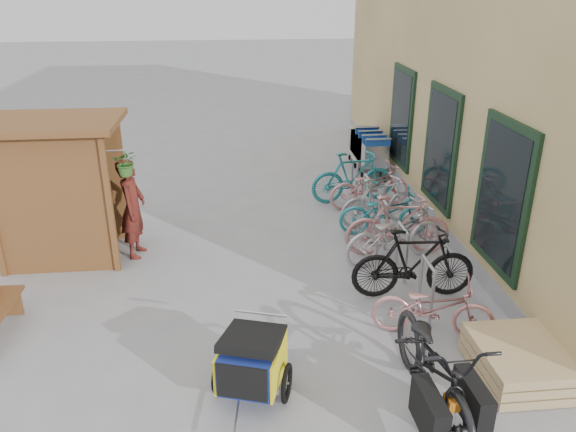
{
  "coord_description": "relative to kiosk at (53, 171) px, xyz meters",
  "views": [
    {
      "loc": [
        -0.33,
        -6.62,
        4.46
      ],
      "look_at": [
        0.5,
        1.5,
        1.0
      ],
      "focal_mm": 35.0,
      "sensor_mm": 36.0,
      "label": 1
    }
  ],
  "objects": [
    {
      "name": "kiosk",
      "position": [
        0.0,
        0.0,
        0.0
      ],
      "size": [
        2.49,
        1.65,
        2.4
      ],
      "color": "brown",
      "rests_on": "ground"
    },
    {
      "name": "bike_4",
      "position": [
        5.72,
        0.33,
        -1.11
      ],
      "size": [
        1.74,
        0.74,
        0.89
      ],
      "primitive_type": "imported",
      "rotation": [
        0.0,
        0.0,
        1.48
      ],
      "color": "teal",
      "rests_on": "ground"
    },
    {
      "name": "bike_rack",
      "position": [
        5.58,
        -0.07,
        -1.04
      ],
      "size": [
        0.05,
        5.35,
        0.86
      ],
      "color": "#A5A8AD",
      "rests_on": "ground"
    },
    {
      "name": "bike_7",
      "position": [
        5.49,
        2.07,
        -1.0
      ],
      "size": [
        1.9,
        0.77,
        1.11
      ],
      "primitive_type": "imported",
      "rotation": [
        0.0,
        0.0,
        1.71
      ],
      "color": "teal",
      "rests_on": "ground"
    },
    {
      "name": "pallet_stack",
      "position": [
        6.28,
        -3.87,
        -1.34
      ],
      "size": [
        1.0,
        1.2,
        0.4
      ],
      "color": "tan",
      "rests_on": "ground"
    },
    {
      "name": "bike_2",
      "position": [
        5.6,
        -0.75,
        -1.06
      ],
      "size": [
        2.0,
        1.21,
        0.99
      ],
      "primitive_type": "imported",
      "rotation": [
        0.0,
        0.0,
        1.89
      ],
      "color": "#B5B4B9",
      "rests_on": "ground"
    },
    {
      "name": "bike_6",
      "position": [
        5.77,
        1.69,
        -1.09
      ],
      "size": [
        1.86,
        0.92,
        0.93
      ],
      "primitive_type": "imported",
      "rotation": [
        0.0,
        0.0,
        1.74
      ],
      "color": "tan",
      "rests_on": "ground"
    },
    {
      "name": "bike_3",
      "position": [
        5.72,
        -0.52,
        -1.0
      ],
      "size": [
        1.85,
        0.59,
        1.1
      ],
      "primitive_type": "imported",
      "rotation": [
        0.0,
        0.0,
        1.53
      ],
      "color": "tan",
      "rests_on": "ground"
    },
    {
      "name": "person_kiosk",
      "position": [
        1.22,
        -0.06,
        -0.68
      ],
      "size": [
        0.49,
        0.68,
        1.73
      ],
      "primitive_type": "imported",
      "rotation": [
        0.0,
        0.0,
        1.45
      ],
      "color": "maroon",
      "rests_on": "ground"
    },
    {
      "name": "bike_0",
      "position": [
        5.52,
        -2.92,
        -1.13
      ],
      "size": [
        1.71,
        0.99,
        0.85
      ],
      "primitive_type": "imported",
      "rotation": [
        0.0,
        0.0,
        1.29
      ],
      "color": "tan",
      "rests_on": "ground"
    },
    {
      "name": "building",
      "position": [
        9.77,
        2.03,
        1.94
      ],
      "size": [
        6.07,
        13.0,
        7.0
      ],
      "color": "tan",
      "rests_on": "ground"
    },
    {
      "name": "child_trailer",
      "position": [
        3.07,
        -3.86,
        -1.07
      ],
      "size": [
        0.96,
        1.49,
        0.86
      ],
      "rotation": [
        0.0,
        0.0,
        -0.3
      ],
      "color": "navy",
      "rests_on": "ground"
    },
    {
      "name": "bike_1",
      "position": [
        5.56,
        -1.92,
        -1.0
      ],
      "size": [
        1.88,
        0.61,
        1.11
      ],
      "primitive_type": "imported",
      "rotation": [
        0.0,
        0.0,
        1.52
      ],
      "color": "black",
      "rests_on": "ground"
    },
    {
      "name": "bike_5",
      "position": [
        5.73,
        0.77,
        -1.06
      ],
      "size": [
        1.69,
        0.82,
        0.98
      ],
      "primitive_type": "imported",
      "rotation": [
        0.0,
        0.0,
        1.8
      ],
      "color": "#B5B4B9",
      "rests_on": "ground"
    },
    {
      "name": "ground",
      "position": [
        3.28,
        -2.47,
        -1.55
      ],
      "size": [
        80.0,
        80.0,
        0.0
      ],
      "primitive_type": "plane",
      "color": "#98989B"
    },
    {
      "name": "shopping_carts",
      "position": [
        6.28,
        4.14,
        -0.91
      ],
      "size": [
        0.61,
        2.06,
        1.1
      ],
      "color": "silver",
      "rests_on": "ground"
    },
    {
      "name": "cargo_bike",
      "position": [
        5.04,
        -4.31,
        -0.98
      ],
      "size": [
        0.84,
        2.24,
        1.16
      ],
      "rotation": [
        0.0,
        0.0,
        0.03
      ],
      "color": "black",
      "rests_on": "ground"
    }
  ]
}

